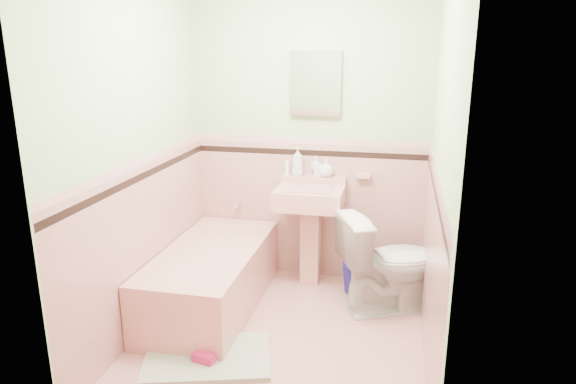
% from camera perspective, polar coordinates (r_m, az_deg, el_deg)
% --- Properties ---
extents(floor, '(2.20, 2.20, 0.00)m').
position_cam_1_polar(floor, '(3.80, -0.84, -15.73)').
color(floor, '#D4908B').
rests_on(floor, ground).
extents(wall_back, '(2.50, 0.00, 2.50)m').
position_cam_1_polar(wall_back, '(4.38, 2.41, 6.08)').
color(wall_back, '#F0E0C4').
rests_on(wall_back, ground).
extents(wall_front, '(2.50, 0.00, 2.50)m').
position_cam_1_polar(wall_front, '(2.30, -7.26, -2.84)').
color(wall_front, '#F0E0C4').
rests_on(wall_front, ground).
extents(wall_left, '(0.00, 2.50, 2.50)m').
position_cam_1_polar(wall_left, '(3.68, -16.30, 3.63)').
color(wall_left, '#F0E0C4').
rests_on(wall_left, ground).
extents(wall_right, '(0.00, 2.50, 2.50)m').
position_cam_1_polar(wall_right, '(3.25, 16.53, 2.07)').
color(wall_right, '#F0E0C4').
rests_on(wall_right, ground).
extents(wainscot_back, '(2.00, 0.00, 2.00)m').
position_cam_1_polar(wainscot_back, '(4.52, 2.29, -2.09)').
color(wainscot_back, '#D79590').
rests_on(wainscot_back, ground).
extents(wainscot_front, '(2.00, 0.00, 2.00)m').
position_cam_1_polar(wainscot_front, '(2.59, -6.66, -16.51)').
color(wainscot_front, '#D79590').
rests_on(wainscot_front, ground).
extents(wainscot_left, '(0.00, 2.20, 2.20)m').
position_cam_1_polar(wainscot_left, '(3.85, -15.41, -5.86)').
color(wainscot_left, '#D79590').
rests_on(wainscot_left, ground).
extents(wainscot_right, '(0.00, 2.20, 2.20)m').
position_cam_1_polar(wainscot_right, '(3.45, 15.49, -8.47)').
color(wainscot_right, '#D79590').
rests_on(wainscot_right, ground).
extents(accent_back, '(2.00, 0.00, 2.00)m').
position_cam_1_polar(accent_back, '(4.39, 2.35, 4.37)').
color(accent_back, black).
rests_on(accent_back, ground).
extents(accent_front, '(2.00, 0.00, 2.00)m').
position_cam_1_polar(accent_front, '(2.36, -7.00, -5.69)').
color(accent_front, black).
rests_on(accent_front, ground).
extents(accent_left, '(0.00, 2.20, 2.20)m').
position_cam_1_polar(accent_left, '(3.70, -15.90, 1.65)').
color(accent_left, black).
rests_on(accent_left, ground).
extents(accent_right, '(0.00, 2.20, 2.20)m').
position_cam_1_polar(accent_right, '(3.28, 16.04, -0.12)').
color(accent_right, black).
rests_on(accent_right, ground).
extents(cap_back, '(2.00, 0.00, 2.00)m').
position_cam_1_polar(cap_back, '(4.37, 2.36, 5.66)').
color(cap_back, '#D49595').
rests_on(cap_back, ground).
extents(cap_front, '(2.00, 0.00, 2.00)m').
position_cam_1_polar(cap_front, '(2.33, -7.09, -3.40)').
color(cap_front, '#D49595').
rests_on(cap_front, ground).
extents(cap_left, '(0.00, 2.20, 2.20)m').
position_cam_1_polar(cap_left, '(3.68, -16.01, 3.17)').
color(cap_left, '#D49595').
rests_on(cap_left, ground).
extents(cap_right, '(0.00, 2.20, 2.20)m').
position_cam_1_polar(cap_right, '(3.25, 16.17, 1.57)').
color(cap_right, '#D49595').
rests_on(cap_right, ground).
extents(bathtub, '(0.70, 1.50, 0.45)m').
position_cam_1_polar(bathtub, '(4.14, -8.43, -9.59)').
color(bathtub, tan).
rests_on(bathtub, floor).
extents(tub_faucet, '(0.04, 0.12, 0.04)m').
position_cam_1_polar(tub_faucet, '(4.62, -5.50, -1.36)').
color(tub_faucet, silver).
rests_on(tub_faucet, wall_back).
extents(sink, '(0.55, 0.48, 0.87)m').
position_cam_1_polar(sink, '(4.36, 2.38, -5.10)').
color(sink, tan).
rests_on(sink, floor).
extents(sink_faucet, '(0.02, 0.02, 0.10)m').
position_cam_1_polar(sink_faucet, '(4.34, 2.78, 1.93)').
color(sink_faucet, silver).
rests_on(sink_faucet, sink).
extents(medicine_cabinet, '(0.42, 0.04, 0.53)m').
position_cam_1_polar(medicine_cabinet, '(4.29, 3.08, 11.93)').
color(medicine_cabinet, white).
rests_on(medicine_cabinet, wall_back).
extents(soap_dish, '(0.12, 0.07, 0.04)m').
position_cam_1_polar(soap_dish, '(4.35, 8.38, 1.81)').
color(soap_dish, tan).
rests_on(soap_dish, wall_back).
extents(soap_bottle_left, '(0.11, 0.11, 0.24)m').
position_cam_1_polar(soap_bottle_left, '(4.38, 1.08, 3.43)').
color(soap_bottle_left, '#B2B2B2').
rests_on(soap_bottle_left, sink).
extents(soap_bottle_mid, '(0.10, 0.10, 0.17)m').
position_cam_1_polar(soap_bottle_mid, '(4.36, 3.13, 2.87)').
color(soap_bottle_mid, '#B2B2B2').
rests_on(soap_bottle_mid, sink).
extents(soap_bottle_right, '(0.16, 0.16, 0.16)m').
position_cam_1_polar(soap_bottle_right, '(4.34, 4.27, 2.72)').
color(soap_bottle_right, '#B2B2B2').
rests_on(soap_bottle_right, sink).
extents(tube, '(0.05, 0.05, 0.12)m').
position_cam_1_polar(tube, '(4.41, -0.11, 2.70)').
color(tube, white).
rests_on(tube, sink).
extents(toilet, '(0.88, 0.72, 0.79)m').
position_cam_1_polar(toilet, '(4.06, 11.25, -7.65)').
color(toilet, white).
rests_on(toilet, floor).
extents(bucket, '(0.27, 0.27, 0.24)m').
position_cam_1_polar(bucket, '(4.40, 7.62, -9.43)').
color(bucket, navy).
rests_on(bucket, floor).
extents(bath_mat, '(0.93, 0.75, 0.03)m').
position_cam_1_polar(bath_mat, '(3.59, -8.90, -17.65)').
color(bath_mat, '#96A388').
rests_on(bath_mat, floor).
extents(shoe, '(0.15, 0.09, 0.06)m').
position_cam_1_polar(shoe, '(3.51, -9.33, -17.69)').
color(shoe, '#BF1E59').
rests_on(shoe, bath_mat).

